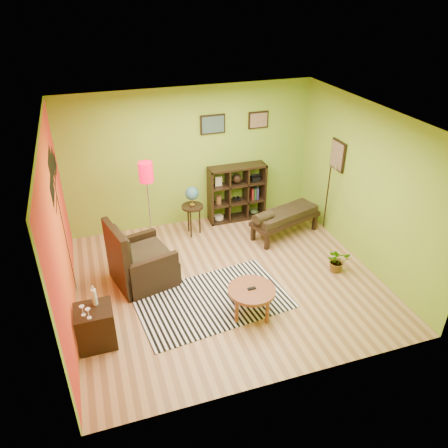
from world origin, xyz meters
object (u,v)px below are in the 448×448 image
object	(u,v)px
floor_lamp	(147,180)
potted_plant	(337,263)
armchair	(140,264)
coffee_table	(252,292)
side_cabinet	(96,326)
cube_shelf	(237,193)
bench	(284,216)
globe_table	(192,199)

from	to	relation	value
floor_lamp	potted_plant	distance (m)	3.65
armchair	potted_plant	xyz separation A→B (m)	(3.32, -0.78, -0.18)
coffee_table	potted_plant	world-z (taller)	coffee_table
side_cabinet	floor_lamp	size ratio (longest dim) A/B	0.53
coffee_table	potted_plant	bearing A→B (deg)	16.71
floor_lamp	armchair	bearing A→B (deg)	-110.87
coffee_table	armchair	bearing A→B (deg)	138.22
coffee_table	cube_shelf	xyz separation A→B (m)	(0.82, 2.92, 0.22)
cube_shelf	bench	distance (m)	1.16
side_cabinet	floor_lamp	bearing A→B (deg)	62.23
side_cabinet	cube_shelf	bearing A→B (deg)	42.47
globe_table	bench	xyz separation A→B (m)	(1.69, -0.62, -0.35)
coffee_table	armchair	world-z (taller)	armchair
cube_shelf	potted_plant	size ratio (longest dim) A/B	2.81
coffee_table	globe_table	bearing A→B (deg)	95.29
coffee_table	potted_plant	xyz separation A→B (m)	(1.83, 0.55, -0.22)
armchair	cube_shelf	bearing A→B (deg)	34.55
armchair	potted_plant	bearing A→B (deg)	-13.16
armchair	floor_lamp	size ratio (longest dim) A/B	0.66
floor_lamp	bench	size ratio (longest dim) A/B	1.14
side_cabinet	cube_shelf	xyz separation A→B (m)	(3.11, 2.85, 0.29)
armchair	globe_table	world-z (taller)	armchair
side_cabinet	potted_plant	distance (m)	4.16
globe_table	side_cabinet	bearing A→B (deg)	-129.26
potted_plant	armchair	bearing A→B (deg)	166.84
armchair	bench	size ratio (longest dim) A/B	0.75
globe_table	cube_shelf	xyz separation A→B (m)	(1.06, 0.34, -0.18)
potted_plant	cube_shelf	bearing A→B (deg)	113.19
globe_table	armchair	bearing A→B (deg)	-134.90
floor_lamp	bench	xyz separation A→B (m)	(2.56, -0.35, -0.98)
armchair	globe_table	xyz separation A→B (m)	(1.25, 1.25, 0.44)
armchair	potted_plant	size ratio (longest dim) A/B	2.68
armchair	bench	bearing A→B (deg)	12.12
floor_lamp	cube_shelf	xyz separation A→B (m)	(1.93, 0.61, -0.81)
armchair	cube_shelf	xyz separation A→B (m)	(2.31, 1.59, 0.25)
floor_lamp	globe_table	size ratio (longest dim) A/B	1.69
coffee_table	armchair	distance (m)	1.99
floor_lamp	potted_plant	bearing A→B (deg)	-30.78
coffee_table	cube_shelf	world-z (taller)	cube_shelf
cube_shelf	potted_plant	world-z (taller)	cube_shelf
coffee_table	bench	xyz separation A→B (m)	(1.45, 1.96, 0.04)
globe_table	potted_plant	size ratio (longest dim) A/B	2.42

